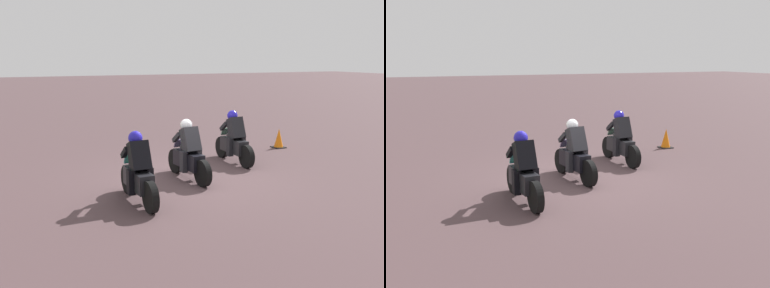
# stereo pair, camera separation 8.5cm
# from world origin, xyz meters

# --- Properties ---
(ground_plane) EXTENTS (120.00, 120.00, 0.00)m
(ground_plane) POSITION_xyz_m (0.00, 0.00, 0.00)
(ground_plane) COLOR #503B3D
(rider_lane_a) EXTENTS (2.04, 0.54, 1.51)m
(rider_lane_a) POSITION_xyz_m (0.97, -1.85, 0.62)
(rider_lane_a) COLOR black
(rider_lane_a) RESTS_ON ground_plane
(rider_lane_b) EXTENTS (2.04, 0.55, 1.51)m
(rider_lane_b) POSITION_xyz_m (-0.06, 0.04, 0.62)
(rider_lane_b) COLOR black
(rider_lane_b) RESTS_ON ground_plane
(rider_lane_c) EXTENTS (2.04, 0.55, 1.51)m
(rider_lane_c) POSITION_xyz_m (-1.19, 1.70, 0.62)
(rider_lane_c) COLOR black
(rider_lane_c) RESTS_ON ground_plane
(traffic_cone) EXTENTS (0.40, 0.40, 0.64)m
(traffic_cone) POSITION_xyz_m (2.12, -4.26, 0.30)
(traffic_cone) COLOR black
(traffic_cone) RESTS_ON ground_plane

